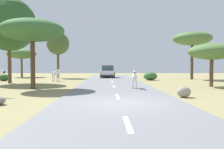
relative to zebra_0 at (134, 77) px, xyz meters
The scene contains 16 objects.
ground_plane 6.79m from the zebra_0, 101.17° to the right, with size 90.00×90.00×0.00m, color #8E8456.
road 6.82m from the zebra_0, 102.52° to the right, with size 6.00×64.00×0.05m, color slate.
lane_markings 7.79m from the zebra_0, 100.92° to the right, with size 0.16×56.00×0.01m.
zebra_0 is the anchor object (origin of this frame).
zebra_2 12.05m from the zebra_0, 129.75° to the left, with size 1.02×1.31×1.40m.
car_0 16.79m from the zebra_0, 96.36° to the left, with size 2.16×4.41×1.74m.
tree_0 14.01m from the zebra_0, 151.98° to the left, with size 5.22×5.22×8.38m.
tree_2 24.56m from the zebra_0, 128.10° to the left, with size 4.46×4.46×4.36m.
tree_3 7.12m from the zebra_0, 16.05° to the left, with size 3.80×3.80×3.54m.
tree_4 8.24m from the zebra_0, behind, with size 4.63×4.63×5.12m.
tree_5 15.79m from the zebra_0, 54.65° to the left, with size 4.84×4.84×6.02m.
tree_6 19.02m from the zebra_0, 118.62° to the left, with size 3.18×3.18×6.47m.
bush_1 16.51m from the zebra_0, 75.41° to the left, with size 0.95×0.86×0.57m, color #386633.
bush_2 17.04m from the zebra_0, 144.26° to the left, with size 1.28×1.15×0.77m, color #2D5628.
bush_3 11.22m from the zebra_0, 73.48° to the left, with size 1.63×1.47×0.98m, color #386633.
rock_1 5.16m from the zebra_0, 65.69° to the right, with size 0.74×0.63×0.59m, color gray.
Camera 1 is at (-0.77, -10.61, 1.69)m, focal length 37.75 mm.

